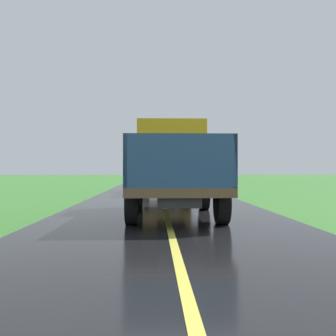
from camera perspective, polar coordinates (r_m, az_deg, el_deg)
name	(u,v)px	position (r m, az deg, el deg)	size (l,w,h in m)	color
banana_truck_near	(172,166)	(11.70, 0.58, 0.34)	(2.38, 5.82, 2.80)	#2D2D30
banana_truck_far	(165,167)	(22.51, -0.45, 0.08)	(2.38, 5.81, 2.80)	#2D2D30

